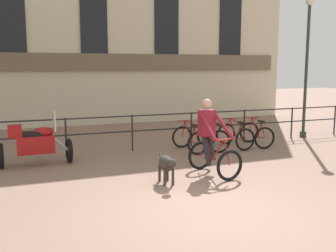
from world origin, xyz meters
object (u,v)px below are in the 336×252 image
Objects in this scene: parked_motorcycle at (35,143)px; parked_bicycle_mid_left at (213,137)px; dog at (167,164)px; street_lamp at (307,60)px; parked_bicycle_mid_right at (235,136)px; cyclist_with_bike at (211,141)px; parked_bicycle_far_end at (257,134)px; parked_bicycle_near_lamp at (190,139)px.

parked_bicycle_mid_left is (5.00, 0.14, -0.20)m from parked_motorcycle.
street_lamp is (6.38, 3.42, 2.21)m from dog.
parked_bicycle_mid_left and parked_bicycle_mid_right have the same top height.
street_lamp is at bearing -85.98° from parked_motorcycle.
cyclist_with_bike is 1.43× the size of parked_bicycle_mid_left.
parked_motorcycle is (-3.71, 2.21, -0.20)m from cyclist_with_bike.
parked_motorcycle is at bearing -174.68° from street_lamp.
street_lamp reaches higher than dog.
street_lamp is at bearing -169.27° from parked_bicycle_mid_right.
parked_bicycle_far_end is at bearing -171.92° from parked_bicycle_mid_left.
dog is at bearing 42.01° from parked_bicycle_far_end.
parked_bicycle_mid_left is 1.06× the size of parked_bicycle_mid_right.
parked_bicycle_far_end is at bearing 178.28° from parked_bicycle_mid_right.
dog is at bearing 38.22° from parked_bicycle_mid_right.
parked_bicycle_mid_right and parked_bicycle_far_end have the same top height.
dog is at bearing -137.58° from parked_motorcycle.
parked_bicycle_mid_right is (1.51, -0.00, -0.00)m from parked_bicycle_near_lamp.
parked_motorcycle reaches higher than parked_bicycle_mid_left.
cyclist_with_bike is 3.68m from parked_bicycle_far_end.
parked_motorcycle is 5.76m from parked_bicycle_mid_right.
parked_bicycle_mid_left is at bearing 178.21° from parked_bicycle_near_lamp.
parked_bicycle_mid_right is at bearing 41.54° from dog.
parked_bicycle_mid_right is (0.76, -0.00, 0.00)m from parked_bicycle_mid_left.
cyclist_with_bike reaches higher than dog.
parked_bicycle_far_end is (0.75, 0.00, 0.00)m from parked_bicycle_mid_right.
dog is at bearing -151.78° from street_lamp.
parked_bicycle_near_lamp is 1.51m from parked_bicycle_mid_right.
parked_bicycle_mid_left is at bearing 7.77° from parked_bicycle_far_end.
parked_motorcycle is 1.46× the size of parked_bicycle_far_end.
dog is 4.86m from parked_bicycle_far_end.
street_lamp reaches higher than parked_bicycle_mid_left.
parked_bicycle_far_end reaches higher than dog.
street_lamp is (3.87, 0.69, 2.27)m from parked_bicycle_mid_left.
street_lamp is at bearing -161.85° from parked_bicycle_mid_left.
cyclist_with_bike is at bearing 47.21° from parked_bicycle_mid_right.
parked_bicycle_far_end is at bearing 31.27° from cyclist_with_bike.
parked_bicycle_mid_left and parked_bicycle_far_end have the same top height.
cyclist_with_bike is at bearing -122.12° from parked_motorcycle.
dog is 0.19× the size of street_lamp.
cyclist_with_bike is at bearing 47.76° from parked_bicycle_far_end.
parked_bicycle_mid_left is 1.51m from parked_bicycle_far_end.
cyclist_with_bike is 6.27m from street_lamp.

